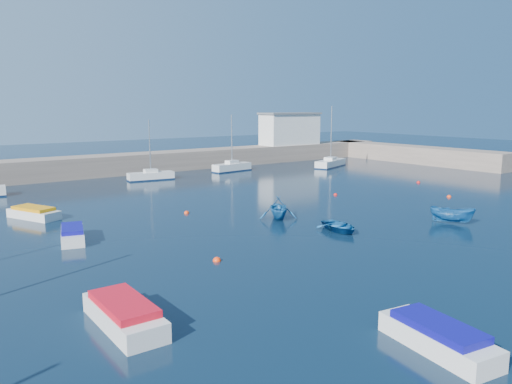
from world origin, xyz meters
TOP-DOWN VIEW (x-y plane):
  - ground at (0.00, 0.00)m, footprint 220.00×220.00m
  - back_wall at (0.00, 46.00)m, footprint 96.00×4.50m
  - right_arm at (44.00, 32.00)m, footprint 4.50×32.00m
  - harbor_office at (30.00, 46.00)m, footprint 10.00×4.00m
  - sailboat_6 at (1.52, 38.43)m, footprint 5.72×2.28m
  - sailboat_7 at (14.17, 39.57)m, footprint 5.99×2.32m
  - sailboat_8 at (28.74, 35.01)m, footprint 7.12×4.32m
  - motorboat_0 at (-16.78, 0.78)m, footprint 1.79×5.08m
  - motorboat_1 at (-14.57, 15.49)m, footprint 2.45×4.30m
  - motorboat_2 at (-15.06, 24.31)m, footprint 3.43×4.91m
  - motorboat_3 at (-8.17, -8.04)m, footprint 2.30×4.83m
  - dinghy_center at (1.82, 6.78)m, footprint 3.01×3.82m
  - dinghy_left at (0.72, 12.51)m, footprint 4.37×4.52m
  - dinghy_right at (10.66, 3.42)m, footprint 2.46×3.57m
  - buoy_0 at (-9.08, 5.99)m, footprint 0.49×0.49m
  - buoy_1 at (12.26, 17.57)m, footprint 0.40×0.40m
  - buoy_2 at (20.56, 10.05)m, footprint 0.44×0.44m
  - buoy_3 at (-4.20, 18.73)m, footprint 0.44×0.44m
  - buoy_4 at (26.13, 17.68)m, footprint 0.43×0.43m

SIDE VIEW (x-z plane):
  - ground at x=0.00m, z-range 0.00..0.00m
  - buoy_0 at x=-9.08m, z-range -0.25..0.25m
  - buoy_1 at x=12.26m, z-range -0.20..0.20m
  - buoy_2 at x=20.56m, z-range -0.22..0.22m
  - buoy_3 at x=-4.20m, z-range -0.22..0.22m
  - buoy_4 at x=26.13m, z-range -0.22..0.22m
  - dinghy_center at x=1.82m, z-range 0.00..0.72m
  - motorboat_2 at x=-15.06m, z-range -0.03..0.93m
  - motorboat_1 at x=-14.57m, z-range -0.03..0.97m
  - motorboat_3 at x=-8.17m, z-range -0.03..1.05m
  - motorboat_0 at x=-16.78m, z-range -0.04..1.10m
  - sailboat_6 at x=1.52m, z-range -3.14..4.21m
  - sailboat_8 at x=28.74m, z-range -3.91..5.08m
  - sailboat_7 at x=14.17m, z-range -3.29..4.51m
  - dinghy_right at x=10.66m, z-range 0.00..1.29m
  - dinghy_left at x=0.72m, z-range 0.00..1.82m
  - back_wall at x=0.00m, z-range 0.00..2.60m
  - right_arm at x=44.00m, z-range 0.00..2.60m
  - harbor_office at x=30.00m, z-range 2.60..7.60m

